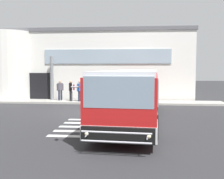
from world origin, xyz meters
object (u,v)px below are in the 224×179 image
Objects in this scene: safety_bollard_yellow at (138,99)px; passenger_near_column at (60,89)px; bus_main_foreground at (133,96)px; passenger_at_curb_edge at (80,90)px; passenger_by_doorway at (71,89)px; entry_support_column at (52,78)px.

passenger_near_column is at bearing 167.13° from safety_bollard_yellow.
bus_main_foreground reaches higher than passenger_at_curb_edge.
passenger_by_doorway is (1.04, -0.43, 0.03)m from passenger_near_column.
passenger_by_doorway is at bearing 126.49° from bus_main_foreground.
entry_support_column is 0.30× the size of bus_main_foreground.
passenger_by_doorway is 5.50m from safety_bollard_yellow.
passenger_near_column and passenger_at_curb_edge have the same top height.
passenger_at_curb_edge is (0.73, -0.09, -0.03)m from passenger_by_doorway.
bus_main_foreground reaches higher than passenger_near_column.
passenger_near_column is at bearing -22.85° from entry_support_column.
passenger_near_column is 1.00× the size of passenger_at_curb_edge.
passenger_by_doorway and passenger_at_curb_edge have the same top height.
entry_support_column reaches higher than passenger_near_column.
safety_bollard_yellow is at bearing -12.87° from passenger_near_column.
entry_support_column reaches higher than safety_bollard_yellow.
safety_bollard_yellow is (0.26, 5.86, -0.89)m from bus_main_foreground.
passenger_near_column is 1.13m from passenger_by_doorway.
passenger_near_column and passenger_by_doorway have the same top height.
passenger_by_doorway reaches higher than safety_bollard_yellow.
passenger_at_curb_edge reaches higher than safety_bollard_yellow.
passenger_at_curb_edge is at bearing 122.68° from bus_main_foreground.
passenger_near_column is at bearing 129.98° from bus_main_foreground.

